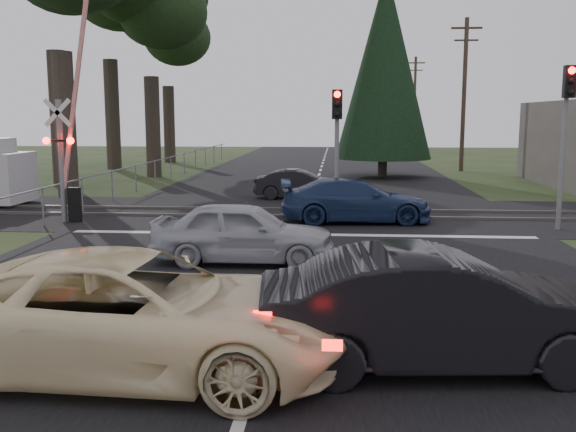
# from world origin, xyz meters

# --- Properties ---
(ground) EXTENTS (120.00, 120.00, 0.00)m
(ground) POSITION_xyz_m (0.00, 0.00, 0.00)
(ground) COLOR #243317
(ground) RESTS_ON ground
(road) EXTENTS (14.00, 100.00, 0.01)m
(road) POSITION_xyz_m (0.00, 10.00, 0.01)
(road) COLOR black
(road) RESTS_ON ground
(rail_corridor) EXTENTS (120.00, 8.00, 0.01)m
(rail_corridor) POSITION_xyz_m (0.00, 12.00, 0.01)
(rail_corridor) COLOR black
(rail_corridor) RESTS_ON ground
(stop_line) EXTENTS (13.00, 0.35, 0.00)m
(stop_line) POSITION_xyz_m (0.00, 8.20, 0.01)
(stop_line) COLOR silver
(stop_line) RESTS_ON ground
(rail_near) EXTENTS (120.00, 0.12, 0.10)m
(rail_near) POSITION_xyz_m (0.00, 11.20, 0.05)
(rail_near) COLOR #59544C
(rail_near) RESTS_ON ground
(rail_far) EXTENTS (120.00, 0.12, 0.10)m
(rail_far) POSITION_xyz_m (0.00, 12.80, 0.05)
(rail_far) COLOR #59544C
(rail_far) RESTS_ON ground
(crossing_signal) EXTENTS (1.62, 0.38, 6.96)m
(crossing_signal) POSITION_xyz_m (-7.27, 9.79, 2.06)
(crossing_signal) COLOR slate
(crossing_signal) RESTS_ON ground
(traffic_signal_right) EXTENTS (0.68, 0.48, 4.70)m
(traffic_signal_right) POSITION_xyz_m (7.55, 9.47, 3.31)
(traffic_signal_right) COLOR slate
(traffic_signal_right) RESTS_ON ground
(traffic_signal_center) EXTENTS (0.32, 0.48, 4.10)m
(traffic_signal_center) POSITION_xyz_m (1.00, 10.68, 2.81)
(traffic_signal_center) COLOR slate
(traffic_signal_center) RESTS_ON ground
(utility_pole_mid) EXTENTS (1.80, 0.26, 9.00)m
(utility_pole_mid) POSITION_xyz_m (8.50, 30.00, 4.73)
(utility_pole_mid) COLOR #4C3D2D
(utility_pole_mid) RESTS_ON ground
(utility_pole_far) EXTENTS (1.80, 0.26, 9.00)m
(utility_pole_far) POSITION_xyz_m (8.50, 55.00, 4.73)
(utility_pole_far) COLOR #4C3D2D
(utility_pole_far) RESTS_ON ground
(euc_tree_e) EXTENTS (6.00, 6.00, 13.20)m
(euc_tree_e) POSITION_xyz_m (-11.00, 36.00, 9.51)
(euc_tree_e) COLOR #473D33
(euc_tree_e) RESTS_ON ground
(conifer_tree) EXTENTS (5.20, 5.20, 11.00)m
(conifer_tree) POSITION_xyz_m (3.50, 26.00, 5.99)
(conifer_tree) COLOR #473D33
(conifer_tree) RESTS_ON ground
(fence_left) EXTENTS (0.10, 36.00, 1.20)m
(fence_left) POSITION_xyz_m (-7.80, 22.50, 0.00)
(fence_left) COLOR slate
(fence_left) RESTS_ON ground
(cream_coupe) EXTENTS (5.69, 2.79, 1.56)m
(cream_coupe) POSITION_xyz_m (-1.58, -1.66, 0.78)
(cream_coupe) COLOR #FFEDB6
(cream_coupe) RESTS_ON ground
(dark_hatchback) EXTENTS (4.90, 2.11, 1.57)m
(dark_hatchback) POSITION_xyz_m (2.40, -1.26, 0.78)
(dark_hatchback) COLOR black
(dark_hatchback) RESTS_ON ground
(silver_car) EXTENTS (4.10, 1.66, 1.40)m
(silver_car) POSITION_xyz_m (-1.08, 4.63, 0.70)
(silver_car) COLOR #A9ACB1
(silver_car) RESTS_ON ground
(blue_sedan) EXTENTS (4.84, 2.31, 1.36)m
(blue_sedan) POSITION_xyz_m (1.60, 10.50, 0.68)
(blue_sedan) COLOR navy
(blue_sedan) RESTS_ON ground
(dark_car_far) EXTENTS (3.60, 1.40, 1.17)m
(dark_car_far) POSITION_xyz_m (-0.49, 16.12, 0.58)
(dark_car_far) COLOR black
(dark_car_far) RESTS_ON ground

